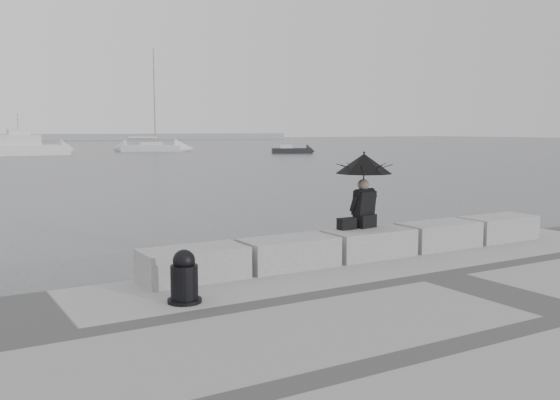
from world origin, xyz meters
TOP-DOWN VIEW (x-y plane):
  - ground at (0.00, 0.00)m, footprint 360.00×360.00m
  - stone_block_far_left at (-3.40, -0.45)m, footprint 1.60×0.80m
  - stone_block_left at (-1.70, -0.45)m, footprint 1.60×0.80m
  - stone_block_centre at (0.00, -0.45)m, footprint 1.60×0.80m
  - stone_block_right at (1.70, -0.45)m, footprint 1.60×0.80m
  - stone_block_far_right at (3.40, -0.45)m, footprint 1.60×0.80m
  - seated_person at (0.10, -0.15)m, footprint 1.06×1.06m
  - bag at (-0.33, -0.21)m, footprint 0.32×0.18m
  - mooring_bollard at (-3.99, -1.55)m, footprint 0.46×0.46m
  - sailboat_right at (19.35, 67.01)m, footprint 7.58×5.71m
  - motor_cruiser at (3.89, 62.52)m, footprint 8.56×3.12m
  - small_motorboat at (31.40, 52.93)m, footprint 4.81×3.35m

SIDE VIEW (x-z plane):
  - ground at x=0.00m, z-range 0.00..0.00m
  - small_motorboat at x=31.40m, z-range -0.23..0.87m
  - sailboat_right at x=19.35m, z-range -5.92..6.98m
  - stone_block_far_left at x=-3.40m, z-range 0.50..1.00m
  - stone_block_left at x=-1.70m, z-range 0.50..1.00m
  - stone_block_centre at x=0.00m, z-range 0.50..1.00m
  - stone_block_right at x=1.70m, z-range 0.50..1.00m
  - stone_block_far_right at x=3.40m, z-range 0.50..1.00m
  - mooring_bollard at x=-3.99m, z-range 0.45..1.17m
  - motor_cruiser at x=3.89m, z-range -1.36..3.14m
  - bag at x=-0.33m, z-range 1.00..1.21m
  - seated_person at x=0.10m, z-range 1.28..2.67m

